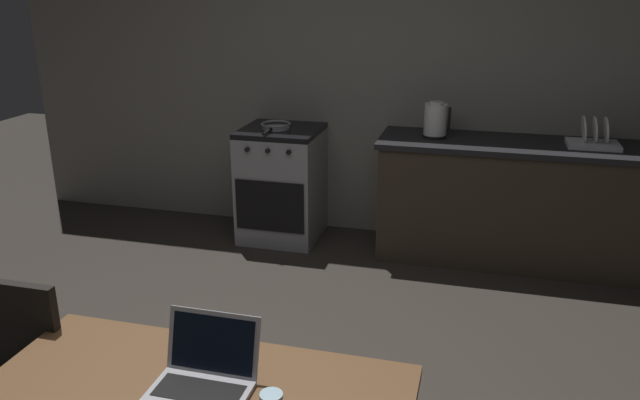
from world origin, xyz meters
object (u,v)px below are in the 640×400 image
at_px(stove_oven, 282,184).
at_px(electric_kettle, 436,120).
at_px(chair, 5,384).
at_px(frying_pan, 275,126).
at_px(laptop, 203,378).
at_px(dish_rack, 593,140).

bearing_deg(stove_oven, electric_kettle, 0.12).
relative_size(chair, frying_pan, 2.22).
relative_size(chair, electric_kettle, 3.44).
bearing_deg(laptop, chair, 177.33).
relative_size(chair, laptop, 2.80).
relative_size(frying_pan, dish_rack, 1.19).
bearing_deg(frying_pan, dish_rack, 0.74).
xyz_separation_m(chair, electric_kettle, (1.35, 2.86, 0.50)).
xyz_separation_m(frying_pan, dish_rack, (2.28, 0.03, 0.02)).
relative_size(laptop, electric_kettle, 1.23).
height_order(frying_pan, dish_rack, dish_rack).
distance_m(laptop, frying_pan, 3.02).
distance_m(stove_oven, frying_pan, 0.47).
xyz_separation_m(stove_oven, laptop, (0.70, -2.95, 0.32)).
height_order(stove_oven, dish_rack, dish_rack).
bearing_deg(dish_rack, frying_pan, -179.26).
height_order(laptop, dish_rack, dish_rack).
distance_m(stove_oven, dish_rack, 2.30).
bearing_deg(frying_pan, stove_oven, 40.09).
xyz_separation_m(laptop, dish_rack, (1.55, 2.96, 0.18)).
distance_m(electric_kettle, frying_pan, 1.21).
xyz_separation_m(chair, dish_rack, (2.43, 2.86, 0.43)).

